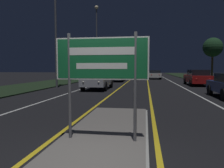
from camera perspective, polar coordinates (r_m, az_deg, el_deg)
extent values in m
plane|color=black|center=(4.06, -6.09, -20.54)|extent=(160.00, 160.00, 0.00)
cube|color=#999993|center=(5.09, -2.67, -15.01)|extent=(2.08, 7.80, 0.05)
cube|color=#66605B|center=(5.08, -2.67, -14.74)|extent=(1.96, 7.68, 0.10)
cube|color=black|center=(25.84, -15.13, 0.35)|extent=(5.00, 100.00, 0.08)
cube|color=gold|center=(28.70, 4.38, 0.78)|extent=(0.12, 70.00, 0.01)
cube|color=gold|center=(28.62, 9.30, 0.73)|extent=(0.12, 70.00, 0.01)
cube|color=silver|center=(29.08, -1.46, 0.83)|extent=(0.12, 70.00, 0.01)
cube|color=silver|center=(28.80, 15.22, 0.66)|extent=(0.12, 70.00, 0.01)
cube|color=silver|center=(29.76, -7.16, 0.88)|extent=(0.10, 70.00, 0.01)
cube|color=silver|center=(29.29, 21.06, 0.58)|extent=(0.10, 70.00, 0.01)
cylinder|color=#56565B|center=(5.03, -11.02, -0.63)|extent=(0.07, 0.07, 2.37)
cylinder|color=#56565B|center=(4.74, 6.11, -0.87)|extent=(0.07, 0.07, 2.37)
cube|color=#146033|center=(4.81, -2.74, 6.65)|extent=(2.06, 0.04, 0.92)
cube|color=white|center=(4.79, -2.79, 6.66)|extent=(2.06, 0.00, 0.92)
cube|color=#146033|center=(4.79, -2.80, 6.66)|extent=(2.00, 0.01, 0.87)
cube|color=white|center=(4.80, -2.82, 8.59)|extent=(1.44, 0.01, 0.17)
cube|color=white|center=(4.78, -2.80, 4.73)|extent=(1.13, 0.01, 0.13)
cylinder|color=#56565B|center=(19.77, -14.46, 12.51)|extent=(0.18, 0.18, 9.22)
cylinder|color=#56565B|center=(32.21, -4.03, 10.24)|extent=(0.18, 0.18, 10.21)
sphere|color=beige|center=(33.19, -4.08, 19.32)|extent=(0.54, 0.54, 0.54)
cylinder|color=black|center=(15.01, 24.22, -1.43)|extent=(0.22, 0.66, 0.66)
cylinder|color=black|center=(12.62, 27.25, -2.52)|extent=(0.22, 0.66, 0.66)
cube|color=maroon|center=(23.06, 21.35, 1.29)|extent=(1.84, 4.67, 0.69)
cube|color=black|center=(22.77, 21.54, 2.81)|extent=(1.62, 2.43, 0.55)
sphere|color=red|center=(20.68, 21.20, 1.24)|extent=(0.14, 0.14, 0.14)
sphere|color=red|center=(20.95, 24.25, 1.19)|extent=(0.14, 0.14, 0.14)
cylinder|color=black|center=(24.33, 18.56, 0.68)|extent=(0.22, 0.61, 0.61)
cylinder|color=black|center=(24.69, 22.59, 0.62)|extent=(0.22, 0.61, 0.61)
cylinder|color=black|center=(21.49, 19.87, 0.21)|extent=(0.22, 0.61, 0.61)
cylinder|color=black|center=(21.89, 24.40, 0.16)|extent=(0.22, 0.61, 0.61)
cube|color=silver|center=(34.71, 11.09, 2.32)|extent=(1.79, 4.43, 0.61)
cube|color=black|center=(34.43, 11.12, 3.18)|extent=(1.57, 2.30, 0.44)
sphere|color=red|center=(32.50, 10.27, 2.35)|extent=(0.14, 0.14, 0.14)
sphere|color=red|center=(32.54, 12.22, 2.32)|extent=(0.14, 0.14, 0.14)
cylinder|color=black|center=(36.07, 9.64, 1.93)|extent=(0.22, 0.64, 0.64)
cylinder|color=black|center=(36.13, 12.35, 1.89)|extent=(0.22, 0.64, 0.64)
cylinder|color=black|center=(33.32, 9.71, 1.74)|extent=(0.22, 0.64, 0.64)
cylinder|color=black|center=(33.40, 12.64, 1.71)|extent=(0.22, 0.64, 0.64)
cube|color=#B7B7BC|center=(17.54, -3.70, 0.72)|extent=(1.78, 4.55, 0.59)
cube|color=black|center=(17.78, -3.52, 2.57)|extent=(1.57, 2.36, 0.53)
sphere|color=white|center=(15.49, -7.50, 0.51)|extent=(0.14, 0.14, 0.14)
sphere|color=white|center=(15.22, -3.51, 0.48)|extent=(0.14, 0.14, 0.14)
cylinder|color=black|center=(16.41, -7.66, -0.58)|extent=(0.22, 0.70, 0.70)
cylinder|color=black|center=(16.01, -1.81, -0.66)|extent=(0.22, 0.70, 0.70)
cylinder|color=black|center=(19.12, -5.28, 0.11)|extent=(0.22, 0.70, 0.70)
cylinder|color=black|center=(18.78, -0.24, 0.06)|extent=(0.22, 0.70, 0.70)
cube|color=navy|center=(27.75, 1.39, 1.99)|extent=(1.71, 4.18, 0.57)
cube|color=black|center=(27.98, 1.46, 3.09)|extent=(1.50, 2.18, 0.49)
sphere|color=white|center=(25.77, -0.37, 1.98)|extent=(0.14, 0.14, 0.14)
sphere|color=white|center=(25.63, 1.97, 1.96)|extent=(0.14, 0.14, 0.14)
cylinder|color=black|center=(26.60, -0.71, 1.28)|extent=(0.22, 0.71, 0.71)
cylinder|color=black|center=(26.38, 2.78, 1.25)|extent=(0.22, 0.71, 0.71)
cylinder|color=black|center=(29.16, 0.13, 1.53)|extent=(0.22, 0.71, 0.71)
cylinder|color=black|center=(28.96, 3.32, 1.51)|extent=(0.22, 0.71, 0.71)
cube|color=navy|center=(41.79, 4.24, 2.68)|extent=(1.89, 4.38, 0.63)
cube|color=black|center=(42.05, 4.28, 3.48)|extent=(1.67, 2.28, 0.53)
sphere|color=white|center=(39.69, 3.15, 2.72)|extent=(0.14, 0.14, 0.14)
sphere|color=white|center=(39.59, 4.84, 2.71)|extent=(0.14, 0.14, 0.14)
cylinder|color=black|center=(40.54, 2.81, 2.19)|extent=(0.22, 0.60, 0.60)
cylinder|color=black|center=(40.39, 5.37, 2.17)|extent=(0.22, 0.60, 0.60)
cylinder|color=black|center=(43.23, 3.18, 2.31)|extent=(0.22, 0.60, 0.60)
cylinder|color=black|center=(43.10, 5.59, 2.30)|extent=(0.22, 0.60, 0.60)
cylinder|color=#4C3823|center=(29.82, 24.69, 4.19)|extent=(0.24, 0.24, 3.65)
sphere|color=#19381E|center=(29.93, 24.83, 8.71)|extent=(2.36, 2.36, 2.36)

